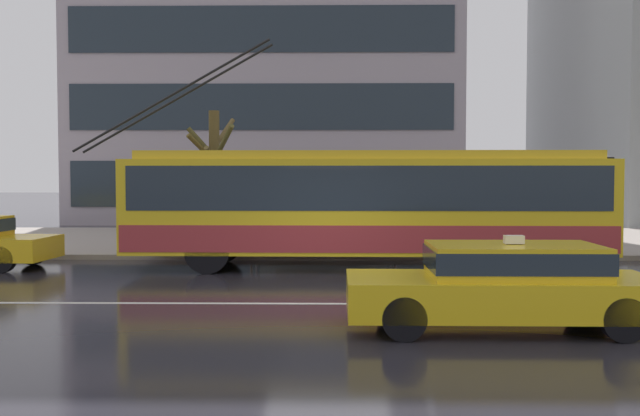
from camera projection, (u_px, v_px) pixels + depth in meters
The scene contains 9 objects.
ground_plane at pixel (327, 293), 14.06m from camera, with size 160.00×160.00×0.00m, color #27252C.
sidewalk_slab at pixel (329, 241), 24.40m from camera, with size 80.00×10.00×0.14m, color gray.
lane_centre_line at pixel (327, 304), 12.86m from camera, with size 72.00×0.14×0.01m, color silver.
trolleybus at pixel (366, 204), 17.73m from camera, with size 12.85×2.70×5.52m.
taxi_oncoming_near at pixel (506, 282), 10.67m from camera, with size 4.52×1.77×1.39m.
bus_shelter at pixel (324, 183), 20.92m from camera, with size 4.27×1.71×2.53m.
pedestrian_at_shelter at pixel (506, 215), 22.13m from camera, with size 0.45×0.45×1.57m.
pedestrian_approaching_curb at pixel (371, 212), 22.20m from camera, with size 0.50×0.50×1.67m.
street_tree_bare at pixel (214, 171), 21.67m from camera, with size 1.57×2.00×4.05m.
Camera 1 is at (0.09, -13.97, 2.28)m, focal length 40.89 mm.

